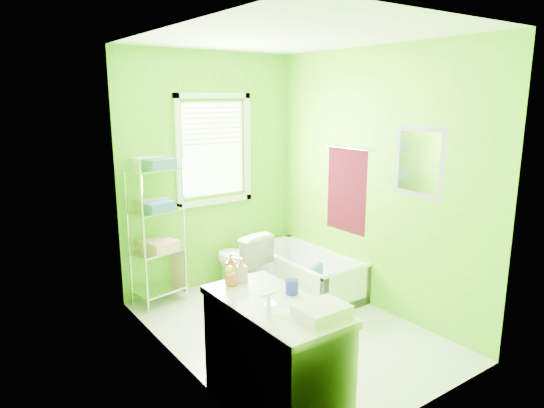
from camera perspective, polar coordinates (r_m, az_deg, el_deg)
ground at (r=4.66m, az=1.90°, el=-14.56°), size 2.90×2.90×0.00m
room_envelope at (r=4.19m, az=2.05°, el=4.64°), size 2.14×2.94×2.62m
window at (r=5.39m, az=-6.85°, el=7.06°), size 0.92×0.05×1.22m
door at (r=2.95m, az=-2.28°, el=-9.81°), size 0.09×0.80×2.00m
right_wall_decor at (r=4.90m, az=11.82°, el=2.87°), size 0.04×1.48×1.17m
bathtub at (r=5.45m, az=4.08°, el=-8.76°), size 0.65×1.39×0.45m
toilet at (r=5.38m, az=-3.72°, el=-6.69°), size 0.49×0.74×0.70m
vanity at (r=3.41m, az=0.43°, el=-17.20°), size 0.55×1.07×1.04m
wire_shelf_unit at (r=5.07m, az=-13.39°, el=-1.44°), size 0.56×0.46×1.53m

